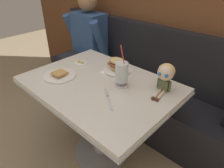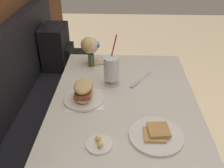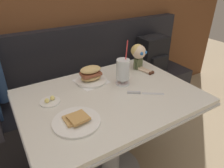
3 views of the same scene
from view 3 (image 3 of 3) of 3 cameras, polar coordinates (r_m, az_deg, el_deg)
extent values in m
cube|color=brown|center=(1.92, -15.22, 21.22)|extent=(4.40, 0.08, 2.40)
cube|color=black|center=(2.03, -9.22, -7.80)|extent=(2.60, 0.48, 0.45)
cube|color=black|center=(1.95, -12.61, 7.09)|extent=(2.60, 0.10, 0.55)
cube|color=silver|center=(1.31, -0.57, -3.55)|extent=(1.10, 0.80, 0.03)
cube|color=#B7BABF|center=(1.32, -0.57, -4.39)|extent=(1.11, 0.81, 0.02)
cylinder|color=#A5A8AD|center=(1.53, -0.50, -14.94)|extent=(0.14, 0.14, 0.65)
cylinder|color=white|center=(1.09, -9.88, -10.30)|extent=(0.25, 0.25, 0.01)
cube|color=tan|center=(1.08, -10.62, -9.58)|extent=(0.10, 0.10, 0.01)
cube|color=tan|center=(1.06, -9.40, -9.25)|extent=(0.10, 0.10, 0.01)
cylinder|color=silver|center=(1.42, 2.95, 0.24)|extent=(0.10, 0.10, 0.01)
cylinder|color=silver|center=(1.41, 2.97, 0.96)|extent=(0.03, 0.03, 0.03)
cylinder|color=silver|center=(1.37, 3.06, 4.09)|extent=(0.09, 0.09, 0.14)
cylinder|color=pink|center=(1.38, 3.04, 3.63)|extent=(0.08, 0.08, 0.12)
cylinder|color=#DB383D|center=(1.34, 3.95, 7.88)|extent=(0.03, 0.05, 0.22)
cube|color=white|center=(1.46, -5.81, 0.76)|extent=(0.22, 0.22, 0.00)
cylinder|color=white|center=(1.46, -5.83, 1.03)|extent=(0.22, 0.22, 0.01)
ellipsoid|color=tan|center=(1.44, -5.88, 1.89)|extent=(0.15, 0.10, 0.04)
cube|color=#995138|center=(1.43, -5.93, 2.89)|extent=(0.14, 0.09, 0.02)
ellipsoid|color=tan|center=(1.42, -6.00, 4.05)|extent=(0.15, 0.10, 0.04)
cylinder|color=white|center=(1.28, -16.90, -4.79)|extent=(0.12, 0.12, 0.01)
sphere|color=#F4E07A|center=(1.26, -17.71, -4.44)|extent=(0.03, 0.03, 0.03)
sphere|color=#F4E07A|center=(1.27, -16.32, -3.74)|extent=(0.03, 0.03, 0.03)
cube|color=silver|center=(1.33, 11.39, -2.66)|extent=(0.13, 0.10, 0.00)
cube|color=#B2B5BA|center=(1.32, 6.13, -2.36)|extent=(0.08, 0.06, 0.01)
cube|color=#5B6642|center=(1.65, 7.30, 5.71)|extent=(0.07, 0.05, 0.08)
sphere|color=beige|center=(1.61, 7.52, 8.89)|extent=(0.11, 0.11, 0.11)
ellipsoid|color=#D8B766|center=(1.62, 7.22, 9.27)|extent=(0.13, 0.12, 0.10)
sphere|color=#2D6BB2|center=(1.57, 8.30, 8.38)|extent=(0.03, 0.03, 0.03)
sphere|color=#2D6BB2|center=(1.60, 9.35, 8.72)|extent=(0.03, 0.03, 0.03)
cylinder|color=beige|center=(1.61, 8.99, 3.65)|extent=(0.04, 0.12, 0.02)
cylinder|color=beige|center=(1.63, 9.64, 3.92)|extent=(0.04, 0.12, 0.02)
sphere|color=#4C2819|center=(1.57, 10.64, 2.93)|extent=(0.03, 0.03, 0.03)
sphere|color=#4C2819|center=(1.59, 11.28, 3.21)|extent=(0.03, 0.03, 0.03)
cylinder|color=#5B6642|center=(1.62, 6.33, 5.49)|extent=(0.02, 0.02, 0.07)
cylinder|color=#5B6642|center=(1.68, 8.26, 6.19)|extent=(0.02, 0.02, 0.07)
cube|color=black|center=(2.28, 11.18, 8.20)|extent=(0.30, 0.20, 0.38)
cube|color=black|center=(2.23, 13.04, 5.39)|extent=(0.21, 0.05, 0.17)
ellipsoid|color=black|center=(2.23, 11.63, 12.53)|extent=(0.29, 0.19, 0.07)
camera|label=1|loc=(1.52, 60.07, 18.28)|focal=32.41mm
camera|label=2|loc=(1.12, -67.16, 19.33)|focal=39.63mm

